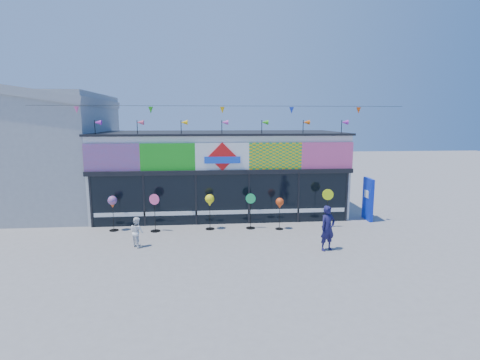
{
  "coord_description": "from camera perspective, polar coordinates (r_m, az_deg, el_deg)",
  "views": [
    {
      "loc": [
        -0.71,
        -13.18,
        4.76
      ],
      "look_at": [
        0.67,
        2.0,
        2.26
      ],
      "focal_mm": 28.0,
      "sensor_mm": 36.0,
      "label": 1
    }
  ],
  "objects": [
    {
      "name": "neighbour_building",
      "position": [
        22.27,
        -29.9,
        4.07
      ],
      "size": [
        8.18,
        7.2,
        6.87
      ],
      "color": "#9C9FA1",
      "rests_on": "ground"
    },
    {
      "name": "spinner_5",
      "position": [
        16.93,
        13.17,
        -4.07
      ],
      "size": [
        0.48,
        0.44,
        1.72
      ],
      "color": "black",
      "rests_on": "ground"
    },
    {
      "name": "adult_man",
      "position": [
        14.06,
        13.21,
        -7.17
      ],
      "size": [
        0.71,
        0.59,
        1.66
      ],
      "primitive_type": "imported",
      "rotation": [
        0.0,
        0.0,
        0.37
      ],
      "color": "#181644",
      "rests_on": "ground"
    },
    {
      "name": "spinner_1",
      "position": [
        16.33,
        -12.86,
        -4.74
      ],
      "size": [
        0.44,
        0.41,
        1.63
      ],
      "color": "black",
      "rests_on": "ground"
    },
    {
      "name": "spinner_4",
      "position": [
        16.27,
        6.07,
        -3.68
      ],
      "size": [
        0.35,
        0.35,
        1.39
      ],
      "color": "black",
      "rests_on": "ground"
    },
    {
      "name": "child",
      "position": [
        14.67,
        -15.43,
        -7.63
      ],
      "size": [
        0.61,
        0.63,
        1.14
      ],
      "primitive_type": "imported",
      "rotation": [
        0.0,
        0.0,
        2.3
      ],
      "color": "white",
      "rests_on": "ground"
    },
    {
      "name": "blue_sign",
      "position": [
        18.74,
        18.92,
        -2.76
      ],
      "size": [
        0.2,
        1.0,
        2.0
      ],
      "rotation": [
        0.0,
        0.0,
        -0.03
      ],
      "color": "#0C29C0",
      "rests_on": "ground"
    },
    {
      "name": "spinner_0",
      "position": [
        16.84,
        -18.86,
        -3.33
      ],
      "size": [
        0.39,
        0.39,
        1.53
      ],
      "color": "black",
      "rests_on": "ground"
    },
    {
      "name": "kite_shop",
      "position": [
        19.33,
        -3.02,
        1.24
      ],
      "size": [
        16.0,
        5.7,
        5.31
      ],
      "color": "silver",
      "rests_on": "ground"
    },
    {
      "name": "spinner_3",
      "position": [
        16.37,
        1.63,
        -4.6
      ],
      "size": [
        0.43,
        0.4,
        1.56
      ],
      "color": "black",
      "rests_on": "ground"
    },
    {
      "name": "ground",
      "position": [
        14.04,
        -2.0,
        -10.52
      ],
      "size": [
        80.0,
        80.0,
        0.0
      ],
      "primitive_type": "plane",
      "color": "slate",
      "rests_on": "ground"
    },
    {
      "name": "spinner_2",
      "position": [
        16.19,
        -4.64,
        -3.26
      ],
      "size": [
        0.39,
        0.39,
        1.55
      ],
      "color": "black",
      "rests_on": "ground"
    }
  ]
}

